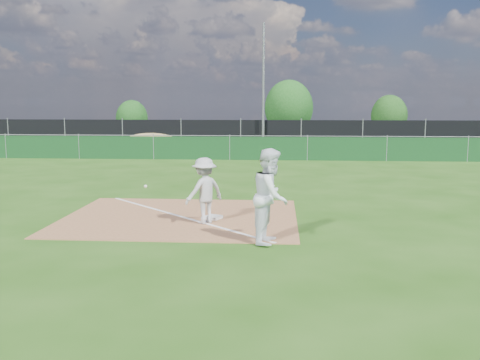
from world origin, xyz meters
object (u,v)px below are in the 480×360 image
at_px(tree_left, 132,118).
at_px(runner, 271,196).
at_px(play_at_first, 204,191).
at_px(tree_mid, 289,108).
at_px(car_left, 146,131).
at_px(first_base, 213,217).
at_px(tree_right, 389,116).
at_px(light_pole, 263,86).
at_px(car_right, 292,132).
at_px(car_mid, 207,132).

bearing_deg(tree_left, runner, -69.90).
distance_m(play_at_first, tree_mid, 33.03).
relative_size(car_left, tree_left, 1.30).
distance_m(first_base, play_at_first, 0.93).
relative_size(tree_left, tree_right, 0.88).
xyz_separation_m(light_pole, car_left, (-9.25, 5.70, -3.29)).
xyz_separation_m(light_pole, car_right, (2.00, 5.01, -3.27)).
xyz_separation_m(runner, car_mid, (-5.15, 28.04, -0.22)).
distance_m(car_left, car_right, 11.27).
bearing_deg(car_right, car_mid, 110.91).
bearing_deg(car_right, tree_right, -42.47).
bearing_deg(tree_mid, light_pole, -100.03).
xyz_separation_m(play_at_first, car_mid, (-3.50, 26.38, -0.04)).
relative_size(play_at_first, tree_right, 0.59).
xyz_separation_m(first_base, tree_mid, (2.48, 32.39, 2.43)).
bearing_deg(tree_right, car_right, -144.17).
relative_size(car_left, tree_right, 1.15).
distance_m(tree_left, tree_right, 21.74).
relative_size(tree_mid, tree_right, 1.35).
xyz_separation_m(play_at_first, car_right, (2.77, 27.39, -0.10)).
bearing_deg(light_pole, tree_left, 140.45).
bearing_deg(tree_right, first_base, -108.40).
relative_size(car_right, tree_right, 1.38).
relative_size(first_base, tree_right, 0.10).
bearing_deg(light_pole, runner, -87.92).
bearing_deg(runner, car_mid, 20.57).
bearing_deg(tree_mid, car_mid, -133.30).
xyz_separation_m(light_pole, tree_mid, (1.86, 10.49, -1.51)).
xyz_separation_m(car_mid, tree_left, (-7.09, 5.39, 0.83)).
distance_m(first_base, car_left, 28.92).
distance_m(play_at_first, car_left, 29.34).
distance_m(first_base, car_mid, 26.15).
xyz_separation_m(car_right, tree_right, (8.33, 6.01, 1.11)).
relative_size(play_at_first, car_mid, 0.44).
relative_size(light_pole, tree_left, 2.55).
relative_size(first_base, car_right, 0.07).
xyz_separation_m(light_pole, car_mid, (-4.27, 3.99, -3.21)).
relative_size(runner, tree_left, 0.64).
distance_m(runner, tree_right, 36.33).
xyz_separation_m(play_at_first, tree_left, (-10.58, 31.77, 0.78)).
bearing_deg(car_mid, tree_right, -46.11).
height_order(first_base, play_at_first, play_at_first).
height_order(tree_mid, tree_right, tree_mid).
height_order(first_base, tree_left, tree_left).
bearing_deg(car_mid, first_base, -153.81).
bearing_deg(first_base, light_pole, 88.36).
bearing_deg(tree_left, tree_mid, 4.82).
relative_size(light_pole, car_mid, 1.70).
height_order(car_right, tree_left, tree_left).
bearing_deg(tree_right, light_pole, -133.13).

